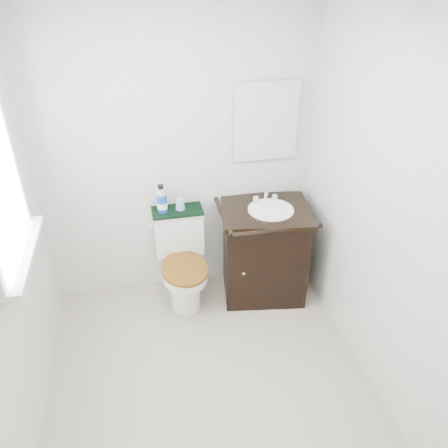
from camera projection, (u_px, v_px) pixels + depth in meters
name	position (u px, v px, depth m)	size (l,w,h in m)	color
floor	(210.00, 383.00, 3.04)	(2.40, 2.40, 0.00)	#A89E88
wall_back	(179.00, 158.00, 3.43)	(2.40, 2.40, 0.00)	silver
wall_front	(274.00, 432.00, 1.42)	(2.40, 2.40, 0.00)	silver
wall_right	(386.00, 217.00, 2.63)	(2.40, 2.40, 0.00)	silver
mirror	(266.00, 122.00, 3.41)	(0.50, 0.02, 0.60)	silver
toilet	(182.00, 264.00, 3.67)	(0.42, 0.63, 0.78)	white
vanity	(264.00, 249.00, 3.70)	(0.79, 0.70, 0.92)	black
trash_bin	(236.00, 266.00, 3.97)	(0.21, 0.17, 0.29)	silver
towel	(177.00, 211.00, 3.54)	(0.41, 0.22, 0.02)	black
mouthwash_bottle	(162.00, 200.00, 3.46)	(0.08, 0.08, 0.24)	blue
cup	(180.00, 204.00, 3.53)	(0.08, 0.08, 0.10)	#86A7DC
soap_bar	(256.00, 202.00, 3.58)	(0.07, 0.05, 0.02)	#1A7E75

